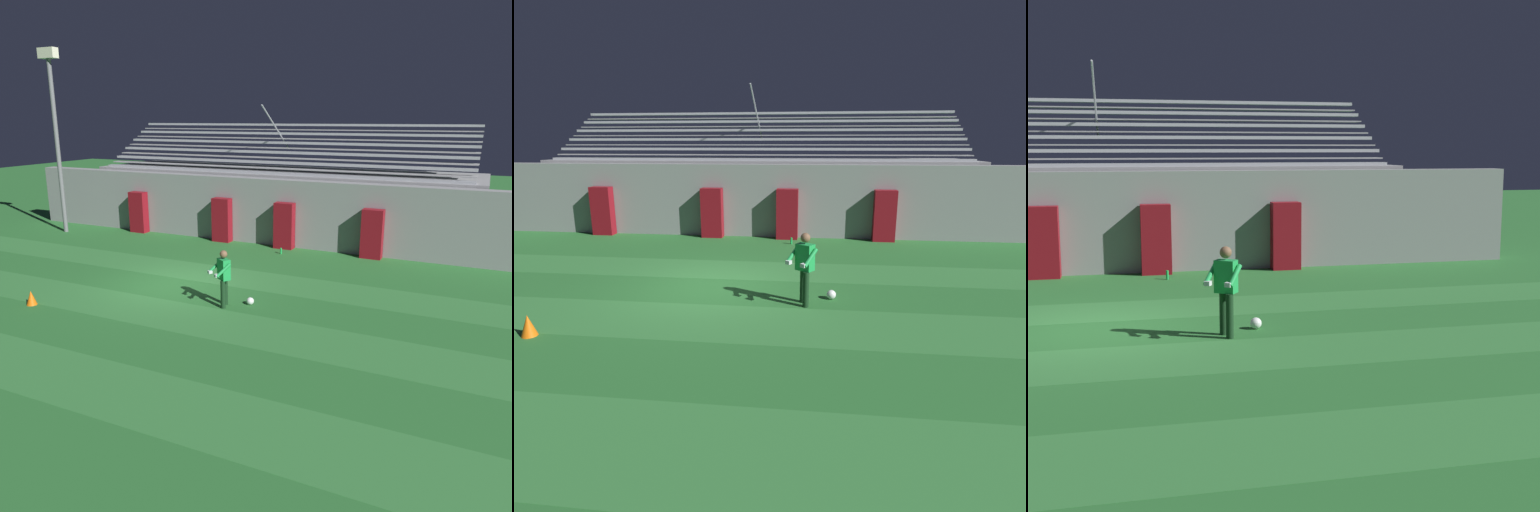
% 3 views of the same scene
% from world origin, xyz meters
% --- Properties ---
extents(ground_plane, '(80.00, 80.00, 0.00)m').
position_xyz_m(ground_plane, '(0.00, 0.00, 0.00)').
color(ground_plane, '#286B2D').
extents(turf_stripe_near, '(28.00, 1.89, 0.01)m').
position_xyz_m(turf_stripe_near, '(0.00, -6.00, 0.00)').
color(turf_stripe_near, '#337A38').
rests_on(turf_stripe_near, ground).
extents(turf_stripe_mid, '(28.00, 1.89, 0.01)m').
position_xyz_m(turf_stripe_mid, '(0.00, -2.22, 0.00)').
color(turf_stripe_mid, '#337A38').
rests_on(turf_stripe_mid, ground).
extents(turf_stripe_far, '(28.00, 1.89, 0.01)m').
position_xyz_m(turf_stripe_far, '(0.00, 1.56, 0.00)').
color(turf_stripe_far, '#337A38').
rests_on(turf_stripe_far, ground).
extents(back_wall, '(24.00, 0.60, 2.80)m').
position_xyz_m(back_wall, '(0.00, 6.50, 1.40)').
color(back_wall, gray).
rests_on(back_wall, ground).
extents(padding_pillar_gate_left, '(0.81, 0.44, 1.92)m').
position_xyz_m(padding_pillar_gate_left, '(-1.47, 5.95, 0.96)').
color(padding_pillar_gate_left, maroon).
rests_on(padding_pillar_gate_left, ground).
extents(padding_pillar_gate_right, '(0.81, 0.44, 1.92)m').
position_xyz_m(padding_pillar_gate_right, '(1.47, 5.95, 0.96)').
color(padding_pillar_gate_right, maroon).
rests_on(padding_pillar_gate_right, ground).
extents(padding_pillar_far_left, '(0.81, 0.44, 1.92)m').
position_xyz_m(padding_pillar_far_left, '(-5.96, 5.95, 0.96)').
color(padding_pillar_far_left, maroon).
rests_on(padding_pillar_far_left, ground).
extents(padding_pillar_far_right, '(0.81, 0.44, 1.92)m').
position_xyz_m(padding_pillar_far_right, '(5.10, 5.95, 0.96)').
color(padding_pillar_far_right, maroon).
rests_on(padding_pillar_far_right, ground).
extents(bleacher_stand, '(18.00, 4.75, 5.83)m').
position_xyz_m(bleacher_stand, '(-0.00, 9.19, 1.51)').
color(bleacher_stand, gray).
rests_on(bleacher_stand, ground).
extents(floodlight_pole, '(0.90, 0.36, 8.24)m').
position_xyz_m(floodlight_pole, '(-9.23, 4.52, 5.19)').
color(floodlight_pole, slate).
rests_on(floodlight_pole, ground).
extents(goalkeeper, '(0.74, 0.71, 1.67)m').
position_xyz_m(goalkeeper, '(2.37, -1.02, 0.95)').
color(goalkeeper, '#143319').
rests_on(goalkeeper, ground).
extents(soccer_ball, '(0.22, 0.22, 0.22)m').
position_xyz_m(soccer_ball, '(3.01, -0.58, 0.11)').
color(soccer_ball, white).
rests_on(soccer_ball, ground).
extents(traffic_cone, '(0.30, 0.30, 0.42)m').
position_xyz_m(traffic_cone, '(-2.78, -3.26, 0.21)').
color(traffic_cone, orange).
rests_on(traffic_cone, ground).
extents(water_bottle, '(0.07, 0.07, 0.24)m').
position_xyz_m(water_bottle, '(1.69, 5.06, 0.12)').
color(water_bottle, green).
rests_on(water_bottle, ground).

